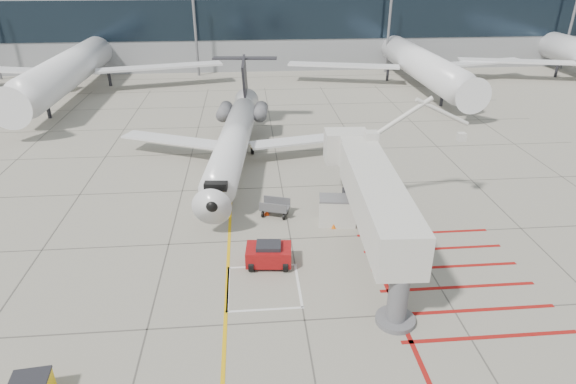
{
  "coord_description": "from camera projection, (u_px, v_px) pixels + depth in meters",
  "views": [
    {
      "loc": [
        -2.51,
        -23.22,
        16.89
      ],
      "look_at": [
        0.0,
        6.0,
        2.5
      ],
      "focal_mm": 30.0,
      "sensor_mm": 36.0,
      "label": 1
    }
  ],
  "objects": [
    {
      "name": "cone_side",
      "position": [
        334.0,
        225.0,
        33.16
      ],
      "size": [
        0.33,
        0.33,
        0.45
      ],
      "primitive_type": "cone",
      "color": "#DB5A0B",
      "rests_on": "ground_plane"
    },
    {
      "name": "baggage_cart",
      "position": [
        275.0,
        207.0,
        34.63
      ],
      "size": [
        2.3,
        1.84,
        1.26
      ],
      "primitive_type": null,
      "rotation": [
        0.0,
        0.0,
        -0.33
      ],
      "color": "#505054",
      "rests_on": "ground_plane"
    },
    {
      "name": "terminal_glass_band",
      "position": [
        324.0,
        19.0,
        75.69
      ],
      "size": [
        180.0,
        0.1,
        6.0
      ],
      "primitive_type": "cube",
      "color": "black",
      "rests_on": "ground_plane"
    },
    {
      "name": "regional_jet",
      "position": [
        230.0,
        134.0,
        39.75
      ],
      "size": [
        25.24,
        30.5,
        7.44
      ],
      "primitive_type": null,
      "rotation": [
        0.0,
        0.0,
        -0.1
      ],
      "color": "silver",
      "rests_on": "ground_plane"
    },
    {
      "name": "pushback_tug",
      "position": [
        269.0,
        254.0,
        28.96
      ],
      "size": [
        2.85,
        1.93,
        1.58
      ],
      "primitive_type": null,
      "rotation": [
        0.0,
        0.0,
        -0.09
      ],
      "color": "maroon",
      "rests_on": "ground_plane"
    },
    {
      "name": "terminal_building",
      "position": [
        312.0,
        16.0,
        88.7
      ],
      "size": [
        180.0,
        28.0,
        14.0
      ],
      "primitive_type": "cube",
      "color": "gray",
      "rests_on": "ground_plane"
    },
    {
      "name": "jet_bridge",
      "position": [
        377.0,
        207.0,
        28.57
      ],
      "size": [
        9.1,
        17.9,
        7.02
      ],
      "primitive_type": null,
      "rotation": [
        0.0,
        0.0,
        -0.05
      ],
      "color": "silver",
      "rests_on": "ground_plane"
    },
    {
      "name": "ground_plane",
      "position": [
        297.0,
        274.0,
        28.4
      ],
      "size": [
        260.0,
        260.0,
        0.0
      ],
      "primitive_type": "plane",
      "color": "gray",
      "rests_on": "ground"
    },
    {
      "name": "ground_power_unit",
      "position": [
        337.0,
        211.0,
        33.42
      ],
      "size": [
        2.72,
        1.83,
        2.01
      ],
      "primitive_type": null,
      "rotation": [
        0.0,
        0.0,
        -0.14
      ],
      "color": "beige",
      "rests_on": "ground_plane"
    },
    {
      "name": "cone_nose",
      "position": [
        267.0,
        212.0,
        34.87
      ],
      "size": [
        0.35,
        0.35,
        0.49
      ],
      "primitive_type": "cone",
      "color": "#FF410D",
      "rests_on": "ground_plane"
    },
    {
      "name": "bg_aircraft_c",
      "position": [
        415.0,
        41.0,
        68.56
      ],
      "size": [
        36.2,
        40.22,
        12.07
      ],
      "primitive_type": null,
      "color": "silver",
      "rests_on": "ground_plane"
    },
    {
      "name": "bg_aircraft_b",
      "position": [
        74.0,
        42.0,
        64.72
      ],
      "size": [
        39.07,
        43.41,
        13.02
      ],
      "primitive_type": null,
      "color": "silver",
      "rests_on": "ground_plane"
    }
  ]
}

